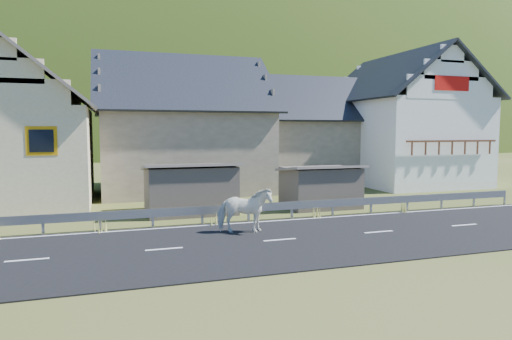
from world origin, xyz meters
name	(u,v)px	position (x,y,z in m)	size (l,w,h in m)	color
ground	(280,241)	(0.00, 0.00, 0.00)	(160.00, 160.00, 0.00)	#334514
road	(280,240)	(0.00, 0.00, 0.02)	(60.00, 7.00, 0.04)	black
lane_markings	(280,240)	(0.00, 0.00, 0.04)	(60.00, 6.60, 0.01)	silver
guardrail	(249,208)	(0.00, 3.68, 0.56)	(28.10, 0.09, 0.75)	#93969B
shed_left	(190,189)	(-2.00, 6.50, 1.10)	(4.30, 3.30, 2.40)	#65594E
shed_right	(320,187)	(4.50, 6.00, 1.00)	(3.80, 2.90, 2.20)	#65594E
house_cream	(19,121)	(-10.00, 12.00, 4.36)	(7.80, 9.80, 8.30)	beige
house_stone_a	(182,119)	(-1.00, 15.00, 4.63)	(10.80, 9.80, 8.90)	gray
house_stone_b	(310,126)	(9.00, 17.00, 4.24)	(9.80, 8.80, 8.10)	gray
house_white	(402,114)	(15.00, 14.00, 5.06)	(8.80, 10.80, 9.70)	white
mountain	(134,188)	(5.00, 180.00, -20.00)	(440.00, 280.00, 260.00)	#23390E
horse	(244,210)	(-0.85, 1.47, 0.89)	(2.02, 0.92, 1.71)	white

